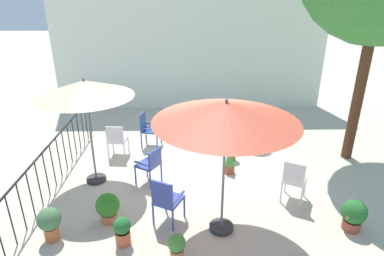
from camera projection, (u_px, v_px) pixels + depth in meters
ground_plane at (192, 179)px, 7.56m from camera, size 60.00×60.00×0.00m
villa_facade at (190, 49)px, 11.45m from camera, size 9.49×0.30×4.29m
terrace_railing at (55, 154)px, 7.25m from camera, size 0.03×5.94×1.01m
patio_umbrella_0 at (226, 113)px, 5.13m from camera, size 2.37×2.37×2.50m
patio_umbrella_1 at (85, 90)px, 6.68m from camera, size 2.00×2.00×2.42m
cafe_table_0 at (254, 128)px, 9.04m from camera, size 0.70×0.70×0.74m
patio_chair_0 at (166, 199)px, 5.94m from camera, size 0.62×0.64×0.97m
patio_chair_1 at (294, 178)px, 6.58m from camera, size 0.60×0.61×0.95m
patio_chair_2 at (151, 163)px, 7.21m from camera, size 0.61×0.62×0.87m
patio_chair_3 at (148, 127)px, 9.02m from camera, size 0.56×0.53×0.96m
patio_chair_4 at (117, 138)px, 8.44m from camera, size 0.50×0.49×0.88m
potted_plant_0 at (230, 160)px, 7.72m from camera, size 0.25×0.25×0.66m
potted_plant_1 at (353, 214)px, 5.88m from camera, size 0.44×0.44×0.60m
potted_plant_2 at (49, 222)px, 5.61m from camera, size 0.40×0.40×0.63m
potted_plant_3 at (177, 246)px, 5.22m from camera, size 0.30×0.30×0.48m
potted_plant_4 at (232, 149)px, 8.32m from camera, size 0.29×0.29×0.52m
potted_plant_5 at (122, 230)px, 5.55m from camera, size 0.30×0.30×0.53m
potted_plant_6 at (108, 207)px, 6.09m from camera, size 0.45×0.45×0.58m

